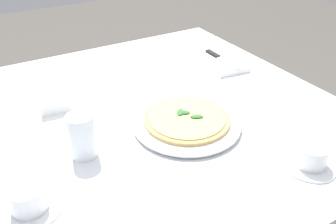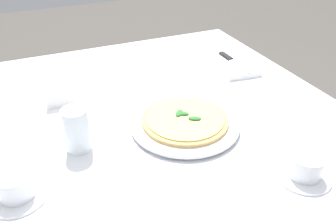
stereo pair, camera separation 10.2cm
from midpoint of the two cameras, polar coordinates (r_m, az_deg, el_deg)
dining_table at (r=1.14m, az=0.16°, el=-5.19°), size 1.12×1.12×0.74m
pizza_plate at (r=0.99m, az=5.72°, el=-1.98°), size 0.31×0.31×0.02m
pizza at (r=0.98m, az=5.76°, el=-1.31°), size 0.24×0.24×0.02m
coffee_cup_far_left at (r=0.81m, az=-20.26°, el=-11.52°), size 0.13×0.13×0.06m
coffee_cup_far_right at (r=0.89m, az=24.55°, el=-8.31°), size 0.13×0.13×0.06m
water_glass_back_corner at (r=0.90m, az=-11.44°, el=-3.22°), size 0.07×0.07×0.12m
napkin_folded at (r=1.37m, az=12.56°, el=7.51°), size 0.23×0.15×0.02m
dinner_knife at (r=1.36m, az=12.69°, el=8.00°), size 0.20×0.02×0.01m
menu_card at (r=1.10m, az=-14.59°, el=1.99°), size 0.02×0.09×0.06m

